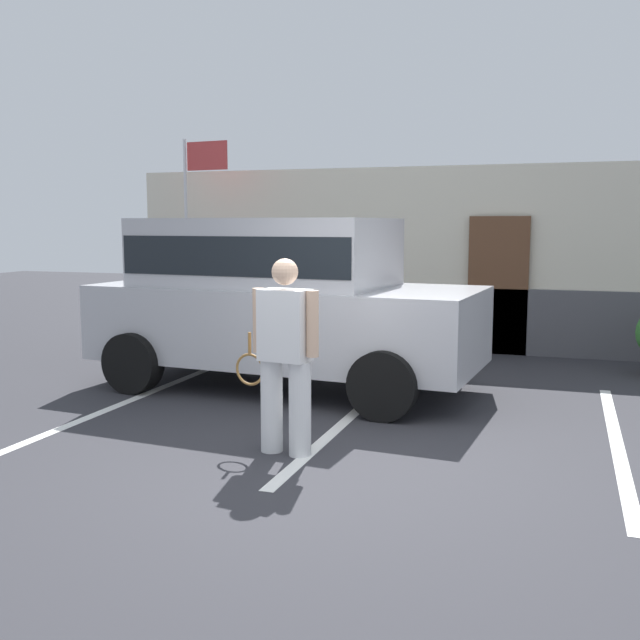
# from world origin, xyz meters

# --- Properties ---
(ground_plane) EXTENTS (40.00, 40.00, 0.00)m
(ground_plane) POSITION_xyz_m (0.00, 0.00, 0.00)
(ground_plane) COLOR #2D2D33
(parking_stripe_0) EXTENTS (0.12, 4.40, 0.01)m
(parking_stripe_0) POSITION_xyz_m (-2.79, 1.50, 0.00)
(parking_stripe_0) COLOR silver
(parking_stripe_0) RESTS_ON ground_plane
(parking_stripe_1) EXTENTS (0.12, 4.40, 0.01)m
(parking_stripe_1) POSITION_xyz_m (-0.23, 1.50, 0.00)
(parking_stripe_1) COLOR silver
(parking_stripe_1) RESTS_ON ground_plane
(parking_stripe_2) EXTENTS (0.12, 4.40, 0.01)m
(parking_stripe_2) POSITION_xyz_m (2.33, 1.50, 0.00)
(parking_stripe_2) COLOR silver
(parking_stripe_2) RESTS_ON ground_plane
(house_frontage) EXTENTS (10.51, 0.40, 2.87)m
(house_frontage) POSITION_xyz_m (0.01, 6.06, 1.35)
(house_frontage) COLOR beige
(house_frontage) RESTS_ON ground_plane
(parked_suv) EXTENTS (4.74, 2.46, 2.05)m
(parked_suv) POSITION_xyz_m (-1.46, 2.64, 1.15)
(parked_suv) COLOR #B7B7BC
(parked_suv) RESTS_ON ground_plane
(tennis_player_man) EXTENTS (0.88, 0.32, 1.70)m
(tennis_player_man) POSITION_xyz_m (-0.43, 0.22, 0.88)
(tennis_player_man) COLOR white
(tennis_player_man) RESTS_ON ground_plane
(flag_pole) EXTENTS (0.80, 0.10, 3.34)m
(flag_pole) POSITION_xyz_m (-3.90, 5.19, 2.29)
(flag_pole) COLOR silver
(flag_pole) RESTS_ON ground_plane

